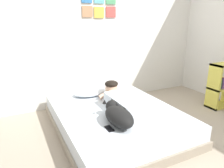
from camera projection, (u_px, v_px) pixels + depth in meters
name	position (u px, v px, depth m)	size (l,w,h in m)	color
ground_plane	(151.00, 142.00, 2.56)	(12.05, 12.05, 0.00)	tan
back_wall	(98.00, 31.00, 3.59)	(4.03, 0.12, 2.50)	silver
bed	(115.00, 118.00, 2.85)	(1.52, 1.92, 0.29)	gray
pillow	(91.00, 92.00, 3.28)	(0.52, 0.32, 0.11)	silver
person_lying	(123.00, 99.00, 2.86)	(0.43, 0.92, 0.27)	silver
dog	(118.00, 115.00, 2.37)	(0.26, 0.57, 0.21)	black
coffee_cup	(113.00, 96.00, 3.15)	(0.12, 0.09, 0.07)	#D84C47
cell_phone	(109.00, 129.00, 2.28)	(0.07, 0.14, 0.01)	black
bookshelf	(221.00, 85.00, 3.50)	(0.45, 0.24, 0.75)	#D8CC4C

